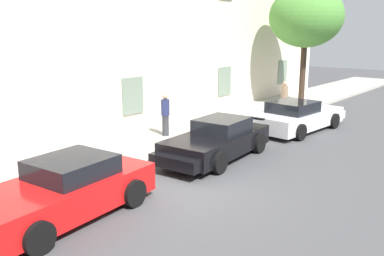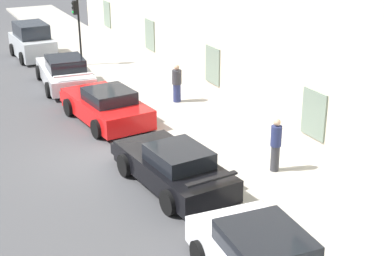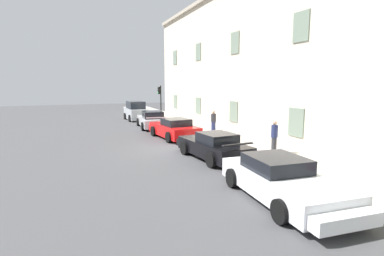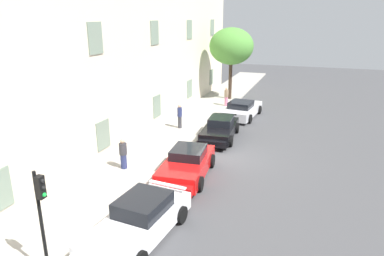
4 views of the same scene
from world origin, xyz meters
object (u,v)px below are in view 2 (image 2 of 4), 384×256
(sportscar_white_middle, at_px, (171,166))
(pedestrian_strolling, at_px, (177,83))
(traffic_light, at_px, (77,20))
(sportscar_yellow_flank, at_px, (104,105))
(sportscar_red_lead, at_px, (64,72))
(hatchback_parked, at_px, (32,42))
(pedestrian_bystander, at_px, (276,144))

(sportscar_white_middle, xyz_separation_m, pedestrian_strolling, (-6.30, 3.22, 0.33))
(traffic_light, bearing_deg, sportscar_white_middle, -5.70)
(sportscar_white_middle, distance_m, traffic_light, 13.85)
(sportscar_yellow_flank, height_order, pedestrian_strolling, pedestrian_strolling)
(sportscar_white_middle, height_order, pedestrian_strolling, pedestrian_strolling)
(traffic_light, height_order, pedestrian_strolling, traffic_light)
(sportscar_yellow_flank, distance_m, pedestrian_strolling, 3.24)
(sportscar_white_middle, relative_size, pedestrian_strolling, 3.11)
(sportscar_yellow_flank, bearing_deg, sportscar_red_lead, -178.57)
(sportscar_red_lead, xyz_separation_m, hatchback_parked, (-5.50, -0.20, 0.25))
(hatchback_parked, bearing_deg, pedestrian_strolling, 18.87)
(pedestrian_strolling, height_order, pedestrian_bystander, pedestrian_bystander)
(sportscar_red_lead, bearing_deg, traffic_light, 149.81)
(sportscar_white_middle, relative_size, traffic_light, 1.46)
(sportscar_yellow_flank, xyz_separation_m, sportscar_white_middle, (5.94, -0.02, -0.01))
(sportscar_red_lead, relative_size, pedestrian_bystander, 3.10)
(sportscar_red_lead, xyz_separation_m, pedestrian_bystander, (11.98, 3.16, 0.39))
(sportscar_red_lead, bearing_deg, sportscar_yellow_flank, 1.43)
(sportscar_red_lead, height_order, pedestrian_bystander, pedestrian_bystander)
(sportscar_white_middle, height_order, hatchback_parked, hatchback_parked)
(sportscar_red_lead, xyz_separation_m, sportscar_yellow_flank, (5.18, 0.13, -0.01))
(hatchback_parked, distance_m, traffic_light, 3.74)
(sportscar_white_middle, xyz_separation_m, traffic_light, (-13.67, 1.36, 1.82))
(sportscar_yellow_flank, bearing_deg, pedestrian_bystander, 24.02)
(sportscar_red_lead, distance_m, sportscar_yellow_flank, 5.18)
(sportscar_yellow_flank, xyz_separation_m, hatchback_parked, (-10.68, -0.33, 0.26))
(sportscar_red_lead, xyz_separation_m, traffic_light, (-2.54, 1.48, 1.80))
(sportscar_yellow_flank, relative_size, hatchback_parked, 1.33)
(sportscar_yellow_flank, height_order, sportscar_white_middle, sportscar_yellow_flank)
(sportscar_yellow_flank, distance_m, hatchback_parked, 10.69)
(sportscar_white_middle, bearing_deg, traffic_light, 174.30)
(traffic_light, bearing_deg, sportscar_red_lead, -30.19)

